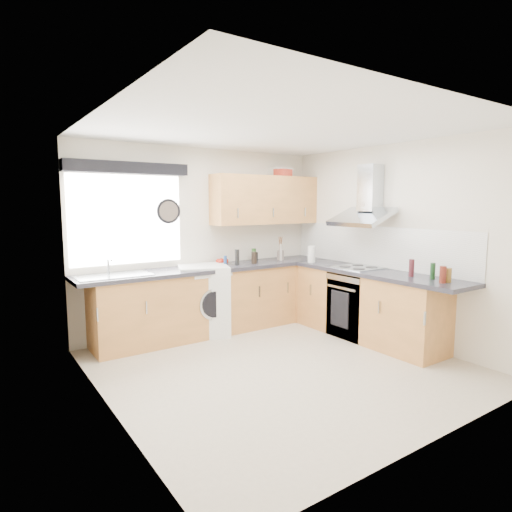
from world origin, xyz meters
TOP-DOWN VIEW (x-y plane):
  - ground_plane at (0.00, 0.00)m, footprint 3.60×3.60m
  - ceiling at (0.00, 0.00)m, footprint 3.60×3.60m
  - wall_back at (0.00, 1.80)m, footprint 3.60×0.02m
  - wall_front at (0.00, -1.80)m, footprint 3.60×0.02m
  - wall_left at (-1.80, 0.00)m, footprint 0.02×3.60m
  - wall_right at (1.80, 0.00)m, footprint 0.02×3.60m
  - window at (-1.05, 1.79)m, footprint 1.40×0.02m
  - window_blind at (-1.05, 1.70)m, footprint 1.50×0.18m
  - splashback at (1.79, 0.30)m, footprint 0.01×3.00m
  - base_cab_back at (-0.10, 1.51)m, footprint 3.00×0.58m
  - base_cab_corner at (1.50, 1.50)m, footprint 0.60×0.60m
  - base_cab_right at (1.51, 0.15)m, footprint 0.58×2.10m
  - worktop_back at (0.00, 1.50)m, footprint 3.60×0.62m
  - worktop_right at (1.50, 0.00)m, footprint 0.62×2.42m
  - sink at (-1.33, 1.50)m, footprint 0.84×0.46m
  - oven at (1.50, 0.30)m, footprint 0.56×0.58m
  - hob_plate at (1.50, 0.30)m, footprint 0.52×0.52m
  - extractor_hood at (1.60, 0.30)m, footprint 0.52×0.78m
  - upper_cabinets at (0.95, 1.62)m, footprint 1.70×0.35m
  - washing_machine at (-0.15, 1.52)m, footprint 0.81×0.79m
  - wall_clock at (-0.50, 1.78)m, footprint 0.33×0.04m
  - casserole at (1.29, 1.72)m, footprint 0.34×0.25m
  - storage_box at (1.23, 1.57)m, footprint 0.27×0.24m
  - utensil_pot at (1.15, 1.52)m, footprint 0.11×0.11m
  - kitchen_roll at (1.35, 1.05)m, footprint 0.12×0.12m
  - tomato_cluster at (0.23, 1.65)m, footprint 0.18×0.18m
  - jar_0 at (0.18, 1.49)m, footprint 0.04×0.04m
  - jar_1 at (0.76, 1.65)m, footprint 0.06×0.06m
  - jar_2 at (1.11, 1.45)m, footprint 0.04×0.04m
  - jar_3 at (0.59, 1.40)m, footprint 0.07×0.07m
  - jar_4 at (0.77, 1.63)m, footprint 0.07×0.07m
  - jar_5 at (0.32, 1.41)m, footprint 0.06×0.06m
  - bottle_0 at (1.56, -0.74)m, footprint 0.05×0.05m
  - bottle_1 at (1.51, -0.50)m, footprint 0.06×0.06m
  - bottle_2 at (1.44, -0.94)m, footprint 0.07×0.07m
  - bottle_3 at (1.52, -0.94)m, footprint 0.07×0.07m

SIDE VIEW (x-z plane):
  - ground_plane at x=0.00m, z-range 0.00..0.00m
  - oven at x=1.50m, z-range 0.00..0.85m
  - base_cab_back at x=-0.10m, z-range 0.00..0.86m
  - base_cab_corner at x=1.50m, z-range 0.00..0.86m
  - base_cab_right at x=1.51m, z-range 0.00..0.86m
  - washing_machine at x=-0.15m, z-range 0.00..0.93m
  - worktop_back at x=0.00m, z-range 0.86..0.91m
  - worktop_right at x=1.50m, z-range 0.86..0.91m
  - hob_plate at x=1.50m, z-range 0.91..0.92m
  - tomato_cluster at x=0.23m, z-range 0.91..0.98m
  - sink at x=-1.33m, z-range 0.90..1.00m
  - jar_4 at x=0.77m, z-range 0.91..1.04m
  - jar_0 at x=0.18m, z-range 0.91..1.04m
  - utensil_pot at x=1.15m, z-range 0.91..1.05m
  - bottle_3 at x=1.52m, z-range 0.91..1.07m
  - jar_3 at x=0.59m, z-range 0.91..1.08m
  - jar_1 at x=0.76m, z-range 0.91..1.09m
  - bottle_2 at x=1.44m, z-range 0.91..1.09m
  - bottle_0 at x=1.56m, z-range 0.91..1.09m
  - bottle_1 at x=1.51m, z-range 0.91..1.11m
  - jar_5 at x=0.32m, z-range 0.91..1.13m
  - kitchen_roll at x=1.35m, z-range 0.91..1.15m
  - jar_2 at x=1.11m, z-range 0.91..1.15m
  - splashback at x=1.79m, z-range 0.91..1.45m
  - wall_back at x=0.00m, z-range 0.00..2.50m
  - wall_front at x=0.00m, z-range 0.00..2.50m
  - wall_left at x=-1.80m, z-range 0.00..2.50m
  - wall_right at x=1.80m, z-range 0.00..2.50m
  - window at x=-1.05m, z-range 1.00..2.10m
  - wall_clock at x=-0.50m, z-range 1.49..1.81m
  - extractor_hood at x=1.60m, z-range 1.44..2.10m
  - upper_cabinets at x=0.95m, z-range 1.45..2.15m
  - window_blind at x=-1.05m, z-range 2.11..2.25m
  - storage_box at x=1.23m, z-range 2.15..2.25m
  - casserole at x=1.29m, z-range 2.15..2.29m
  - ceiling at x=0.00m, z-range 2.49..2.51m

